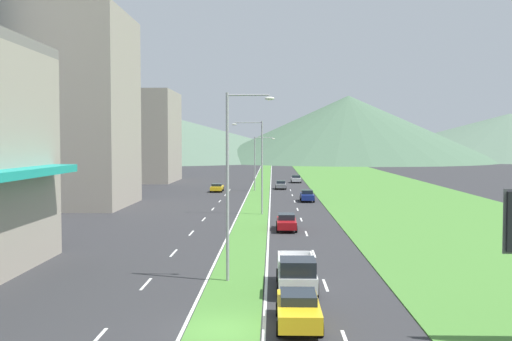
{
  "coord_description": "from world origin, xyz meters",
  "views": [
    {
      "loc": [
        2.11,
        -24.84,
        8.1
      ],
      "look_at": [
        0.19,
        42.79,
        4.79
      ],
      "focal_mm": 41.22,
      "sensor_mm": 36.0,
      "label": 1
    }
  ],
  "objects_px": {
    "car_2": "(217,187)",
    "car_5": "(281,185)",
    "car_3": "(298,309)",
    "car_4": "(286,222)",
    "street_lamp_far": "(257,159)",
    "car_0": "(296,179)",
    "street_lamp_near": "(232,176)",
    "car_1": "(307,196)",
    "pickup_truck_0": "(297,273)",
    "street_lamp_mid": "(259,161)"
  },
  "relations": [
    {
      "from": "car_2",
      "to": "street_lamp_far",
      "type": "bearing_deg",
      "value": -78.48
    },
    {
      "from": "car_1",
      "to": "car_5",
      "type": "xyz_separation_m",
      "value": [
        -3.29,
        20.89,
        -0.06
      ]
    },
    {
      "from": "car_4",
      "to": "car_5",
      "type": "bearing_deg",
      "value": 179.85
    },
    {
      "from": "street_lamp_far",
      "to": "car_5",
      "type": "relative_size",
      "value": 2.1
    },
    {
      "from": "street_lamp_near",
      "to": "pickup_truck_0",
      "type": "distance_m",
      "value": 6.66
    },
    {
      "from": "car_1",
      "to": "car_5",
      "type": "distance_m",
      "value": 21.15
    },
    {
      "from": "car_4",
      "to": "car_2",
      "type": "bearing_deg",
      "value": -165.96
    },
    {
      "from": "car_1",
      "to": "car_5",
      "type": "height_order",
      "value": "car_1"
    },
    {
      "from": "car_5",
      "to": "car_3",
      "type": "bearing_deg",
      "value": -0.2
    },
    {
      "from": "street_lamp_near",
      "to": "car_5",
      "type": "relative_size",
      "value": 2.56
    },
    {
      "from": "car_0",
      "to": "car_1",
      "type": "distance_m",
      "value": 36.77
    },
    {
      "from": "street_lamp_mid",
      "to": "car_2",
      "type": "distance_m",
      "value": 31.33
    },
    {
      "from": "car_3",
      "to": "car_4",
      "type": "distance_m",
      "value": 28.11
    },
    {
      "from": "street_lamp_mid",
      "to": "car_1",
      "type": "relative_size",
      "value": 2.27
    },
    {
      "from": "car_4",
      "to": "street_lamp_far",
      "type": "bearing_deg",
      "value": -174.88
    },
    {
      "from": "street_lamp_near",
      "to": "car_3",
      "type": "bearing_deg",
      "value": -66.69
    },
    {
      "from": "car_4",
      "to": "pickup_truck_0",
      "type": "distance_m",
      "value": 22.07
    },
    {
      "from": "street_lamp_near",
      "to": "car_3",
      "type": "distance_m",
      "value": 10.33
    },
    {
      "from": "street_lamp_far",
      "to": "car_0",
      "type": "bearing_deg",
      "value": 70.46
    },
    {
      "from": "pickup_truck_0",
      "to": "car_1",
      "type": "bearing_deg",
      "value": 175.98
    },
    {
      "from": "pickup_truck_0",
      "to": "car_5",
      "type": "bearing_deg",
      "value": 179.93
    },
    {
      "from": "car_0",
      "to": "car_5",
      "type": "height_order",
      "value": "car_0"
    },
    {
      "from": "street_lamp_near",
      "to": "car_1",
      "type": "height_order",
      "value": "street_lamp_near"
    },
    {
      "from": "street_lamp_near",
      "to": "car_0",
      "type": "distance_m",
      "value": 83.34
    },
    {
      "from": "car_2",
      "to": "car_5",
      "type": "distance_m",
      "value": 11.9
    },
    {
      "from": "car_0",
      "to": "car_5",
      "type": "xyz_separation_m",
      "value": [
        -3.26,
        -15.88,
        -0.02
      ]
    },
    {
      "from": "car_3",
      "to": "car_4",
      "type": "relative_size",
      "value": 0.95
    },
    {
      "from": "car_5",
      "to": "street_lamp_near",
      "type": "bearing_deg",
      "value": -3.2
    },
    {
      "from": "street_lamp_far",
      "to": "car_1",
      "type": "distance_m",
      "value": 18.56
    },
    {
      "from": "car_5",
      "to": "pickup_truck_0",
      "type": "bearing_deg",
      "value": -0.07
    },
    {
      "from": "street_lamp_near",
      "to": "car_3",
      "type": "height_order",
      "value": "street_lamp_near"
    },
    {
      "from": "street_lamp_far",
      "to": "car_2",
      "type": "distance_m",
      "value": 8.03
    },
    {
      "from": "street_lamp_far",
      "to": "car_4",
      "type": "distance_m",
      "value": 42.98
    },
    {
      "from": "pickup_truck_0",
      "to": "car_2",
      "type": "bearing_deg",
      "value": -170.72
    },
    {
      "from": "car_0",
      "to": "car_2",
      "type": "bearing_deg",
      "value": -32.39
    },
    {
      "from": "street_lamp_far",
      "to": "car_3",
      "type": "xyz_separation_m",
      "value": [
        3.68,
        -70.69,
        -4.45
      ]
    },
    {
      "from": "street_lamp_mid",
      "to": "car_5",
      "type": "xyz_separation_m",
      "value": [
        2.94,
        35.67,
        -5.24
      ]
    },
    {
      "from": "car_4",
      "to": "car_5",
      "type": "relative_size",
      "value": 1.12
    },
    {
      "from": "car_3",
      "to": "car_2",
      "type": "bearing_deg",
      "value": -171.65
    },
    {
      "from": "car_3",
      "to": "car_4",
      "type": "xyz_separation_m",
      "value": [
        0.13,
        28.11,
        -0.0
      ]
    },
    {
      "from": "car_1",
      "to": "car_2",
      "type": "distance_m",
      "value": 20.47
    },
    {
      "from": "car_2",
      "to": "car_5",
      "type": "height_order",
      "value": "car_5"
    },
    {
      "from": "car_0",
      "to": "street_lamp_far",
      "type": "bearing_deg",
      "value": -19.54
    },
    {
      "from": "car_0",
      "to": "car_4",
      "type": "distance_m",
      "value": 62.94
    },
    {
      "from": "car_0",
      "to": "car_5",
      "type": "relative_size",
      "value": 0.94
    },
    {
      "from": "street_lamp_near",
      "to": "car_2",
      "type": "distance_m",
      "value": 61.88
    },
    {
      "from": "car_3",
      "to": "street_lamp_near",
      "type": "bearing_deg",
      "value": -156.69
    },
    {
      "from": "car_2",
      "to": "pickup_truck_0",
      "type": "distance_m",
      "value": 64.16
    },
    {
      "from": "street_lamp_far",
      "to": "street_lamp_mid",
      "type": "bearing_deg",
      "value": -88.17
    },
    {
      "from": "street_lamp_near",
      "to": "car_5",
      "type": "xyz_separation_m",
      "value": [
        3.74,
        66.98,
        -5.43
      ]
    }
  ]
}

